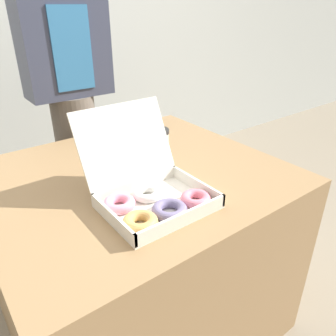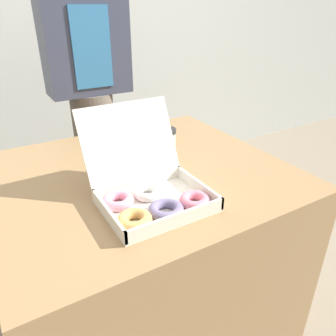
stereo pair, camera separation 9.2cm
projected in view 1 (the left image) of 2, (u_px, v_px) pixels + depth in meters
The scene contains 5 objects.
ground_plane at pixel (142, 315), 1.45m from camera, with size 14.00×14.00×0.00m, color gray.
table at pixel (139, 253), 1.29m from camera, with size 0.98×0.88×0.71m.
donut_box at pixel (150, 193), 0.93m from camera, with size 0.30×0.34×0.25m.
coffee_cup at pixel (157, 149), 1.12m from camera, with size 0.09×0.09×0.14m.
person_customer at pixel (70, 87), 1.54m from camera, with size 0.38×0.21×1.60m.
Camera 1 is at (-0.51, -0.87, 1.23)m, focal length 35.00 mm.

